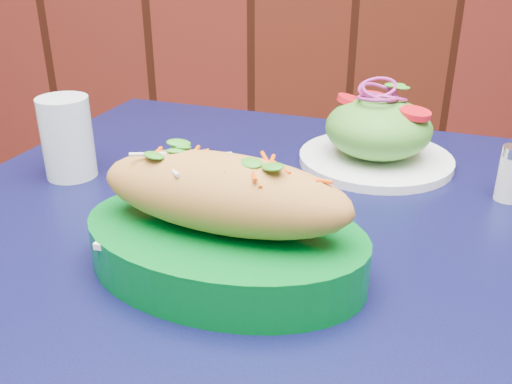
{
  "coord_description": "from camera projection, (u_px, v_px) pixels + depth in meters",
  "views": [
    {
      "loc": [
        0.01,
        0.73,
        1.05
      ],
      "look_at": [
        0.01,
        1.25,
        0.81
      ],
      "focal_mm": 40.0,
      "sensor_mm": 36.0,
      "label": 1
    }
  ],
  "objects": [
    {
      "name": "cafe_table",
      "position": [
        260.0,
        291.0,
        0.67
      ],
      "size": [
        1.02,
        1.02,
        0.75
      ],
      "rotation": [
        0.0,
        0.0,
        -0.35
      ],
      "color": "black",
      "rests_on": "ground"
    },
    {
      "name": "banh_mi_basket",
      "position": [
        224.0,
        225.0,
        0.53
      ],
      "size": [
        0.32,
        0.27,
        0.13
      ],
      "rotation": [
        0.0,
        0.0,
        -0.37
      ],
      "color": "#00611B",
      "rests_on": "cafe_table"
    },
    {
      "name": "salad_plate",
      "position": [
        378.0,
        134.0,
        0.78
      ],
      "size": [
        0.21,
        0.21,
        0.11
      ],
      "rotation": [
        0.0,
        0.0,
        0.21
      ],
      "color": "white",
      "rests_on": "cafe_table"
    },
    {
      "name": "water_glass",
      "position": [
        67.0,
        138.0,
        0.74
      ],
      "size": [
        0.07,
        0.07,
        0.11
      ],
      "primitive_type": "cylinder",
      "color": "silver",
      "rests_on": "cafe_table"
    },
    {
      "name": "salt_shaker",
      "position": [
        511.0,
        174.0,
        0.68
      ],
      "size": [
        0.03,
        0.03,
        0.07
      ],
      "color": "white",
      "rests_on": "cafe_table"
    }
  ]
}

